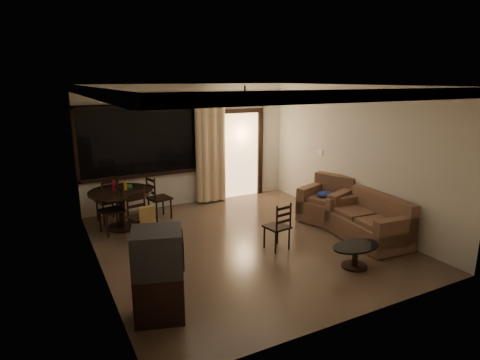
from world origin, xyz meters
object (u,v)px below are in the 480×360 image
dining_chair_north (109,209)px  armchair (328,203)px  dining_table (121,199)px  side_chair (277,235)px  tv_cabinet (159,274)px  coffee_table (355,253)px  dining_chair_south (142,225)px  dining_chair_west (113,219)px  sofa (370,223)px  dining_chair_east (159,206)px

dining_chair_north → armchair: size_ratio=0.81×
dining_table → side_chair: dining_table is taller
dining_table → dining_chair_north: dining_table is taller
dining_chair_north → tv_cabinet: bearing=76.2°
coffee_table → side_chair: (-0.72, 1.16, 0.01)m
dining_chair_south → tv_cabinet: 2.59m
dining_chair_west → dining_chair_south: same height
dining_chair_south → dining_chair_north: bearing=92.5°
armchair → dining_chair_west: bearing=141.2°
dining_chair_south → side_chair: size_ratio=1.11×
coffee_table → side_chair: size_ratio=0.97×
dining_table → sofa: size_ratio=0.76×
dining_chair_south → armchair: dining_chair_south is taller
dining_table → armchair: bearing=-21.5°
dining_chair_west → dining_chair_south: size_ratio=1.00×
dining_chair_west → side_chair: (2.41, -2.11, -0.03)m
dining_chair_north → dining_table: bearing=96.6°
dining_chair_west → sofa: bearing=45.2°
tv_cabinet → side_chair: (2.42, 1.08, -0.33)m
dining_chair_east → sofa: bearing=-146.4°
dining_chair_south → side_chair: bearing=-49.3°
dining_chair_south → tv_cabinet: size_ratio=0.82×
armchair → coffee_table: armchair is taller
dining_chair_south → tv_cabinet: bearing=-112.5°
tv_cabinet → armchair: 4.54m
coffee_table → side_chair: side_chair is taller
dining_chair_east → armchair: bearing=-132.2°
dining_chair_west → side_chair: bearing=35.7°
dining_table → dining_chair_south: bearing=-77.0°
sofa → armchair: armchair is taller
dining_chair_west → dining_chair_south: bearing=19.4°
dining_chair_south → tv_cabinet: (-0.42, -2.55, 0.28)m
armchair → dining_chair_north: bearing=132.8°
sofa → armchair: size_ratio=1.38×
dining_table → dining_chair_north: size_ratio=1.30×
armchair → sofa: bearing=-110.4°
side_chair → armchair: bearing=-164.3°
dining_table → coffee_table: bearing=-50.0°
dining_table → dining_chair_south: 0.91m
dining_chair_east → dining_chair_north: (-0.99, 0.31, 0.00)m
dining_chair_west → dining_chair_east: same height
dining_chair_west → sofa: dining_chair_west is taller
tv_cabinet → coffee_table: bearing=15.6°
dining_table → tv_cabinet: 3.39m
tv_cabinet → coffee_table: (3.14, -0.09, -0.34)m
armchair → side_chair: 1.89m
tv_cabinet → side_chair: bearing=41.2°
side_chair → dining_chair_north: bearing=-57.7°
dining_chair_north → coffee_table: bearing=114.8°
dining_chair_east → armchair: size_ratio=0.81×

